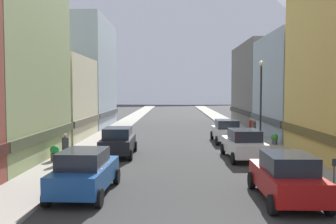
% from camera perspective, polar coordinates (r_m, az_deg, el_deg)
% --- Properties ---
extents(sidewalk_left, '(2.50, 100.00, 0.15)m').
position_cam_1_polar(sidewalk_left, '(43.94, -6.87, -1.91)').
color(sidewalk_left, gray).
rests_on(sidewalk_left, ground).
extents(sidewalk_right, '(2.50, 100.00, 0.15)m').
position_cam_1_polar(sidewalk_right, '(44.04, 9.47, -1.92)').
color(sidewalk_right, gray).
rests_on(sidewalk_right, ground).
extents(storefront_left_2, '(10.02, 8.67, 6.82)m').
position_cam_1_polar(storefront_left_2, '(32.78, -20.65, 1.74)').
color(storefront_left_2, beige).
rests_on(storefront_left_2, ground).
extents(storefront_left_3, '(9.82, 11.10, 11.74)m').
position_cam_1_polar(storefront_left_3, '(42.50, -15.50, 5.40)').
color(storefront_left_3, '#99A5B2').
rests_on(storefront_left_3, ground).
extents(storefront_right_2, '(9.24, 10.31, 8.77)m').
position_cam_1_polar(storefront_right_2, '(34.13, 22.05, 3.36)').
color(storefront_right_2, '#99A5B2').
rests_on(storefront_right_2, ground).
extents(storefront_right_3, '(9.27, 13.33, 9.46)m').
position_cam_1_polar(storefront_right_3, '(45.50, 16.62, 3.82)').
color(storefront_right_3, '#66605B').
rests_on(storefront_right_3, ground).
extents(car_left_0, '(2.19, 4.46, 1.78)m').
position_cam_1_polar(car_left_0, '(14.98, -12.65, -8.96)').
color(car_left_0, '#19478C').
rests_on(car_left_0, ground).
extents(car_left_1, '(2.14, 4.44, 1.78)m').
position_cam_1_polar(car_left_1, '(23.34, -7.68, -4.50)').
color(car_left_1, black).
rests_on(car_left_1, ground).
extents(car_right_0, '(2.08, 4.41, 1.78)m').
position_cam_1_polar(car_right_0, '(14.47, 17.74, -9.47)').
color(car_right_0, '#9E1111').
rests_on(car_right_0, ground).
extents(car_right_1, '(2.23, 4.48, 1.78)m').
position_cam_1_polar(car_right_1, '(22.43, 11.55, -4.85)').
color(car_right_1, silver).
rests_on(car_right_1, ground).
extents(car_right_2, '(2.10, 4.42, 1.78)m').
position_cam_1_polar(car_right_2, '(29.49, 8.95, -2.88)').
color(car_right_2, silver).
rests_on(car_right_2, ground).
extents(parking_meter_near, '(0.14, 0.10, 1.33)m').
position_cam_1_polar(parking_meter_near, '(15.56, 24.18, -8.28)').
color(parking_meter_near, '#595960').
rests_on(parking_meter_near, sidewalk_right).
extents(potted_plant_0, '(0.52, 0.52, 0.78)m').
position_cam_1_polar(potted_plant_0, '(28.04, 16.08, -3.96)').
color(potted_plant_0, '#4C4C51').
rests_on(potted_plant_0, sidewalk_right).
extents(potted_plant_1, '(0.50, 0.50, 0.85)m').
position_cam_1_polar(potted_plant_1, '(21.78, -17.04, -6.00)').
color(potted_plant_1, brown).
rests_on(potted_plant_1, sidewalk_left).
extents(pedestrian_0, '(0.36, 0.36, 1.58)m').
position_cam_1_polar(pedestrian_0, '(21.06, -15.50, -5.51)').
color(pedestrian_0, '#333338').
rests_on(pedestrian_0, sidewalk_left).
extents(pedestrian_1, '(0.36, 0.36, 1.57)m').
position_cam_1_polar(pedestrian_1, '(31.27, 13.05, -2.62)').
color(pedestrian_1, brown).
rests_on(pedestrian_1, sidewalk_right).
extents(pedestrian_2, '(0.36, 0.36, 1.59)m').
position_cam_1_polar(pedestrian_2, '(32.26, 12.66, -2.42)').
color(pedestrian_2, maroon).
rests_on(pedestrian_2, sidewalk_right).
extents(streetlamp_right, '(0.36, 0.36, 5.86)m').
position_cam_1_polar(streetlamp_right, '(24.91, 14.10, 3.04)').
color(streetlamp_right, black).
rests_on(streetlamp_right, sidewalk_right).
extents(mountain_backdrop, '(326.40, 326.40, 133.37)m').
position_cam_1_polar(mountain_backdrop, '(275.59, 1.74, 16.46)').
color(mountain_backdrop, silver).
rests_on(mountain_backdrop, ground).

